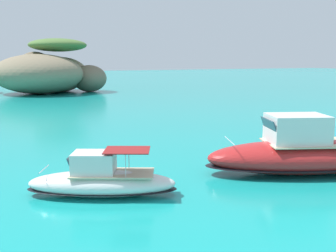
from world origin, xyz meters
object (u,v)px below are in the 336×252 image
Objects in this scene: motorboat_white at (101,181)px; channel_buoy at (304,140)px; islet_large at (49,73)px; motorboat_red at (304,154)px.

motorboat_white reaches higher than channel_buoy.
islet_large reaches higher than channel_buoy.
motorboat_red is 7.23m from channel_buoy.
channel_buoy is (15.64, 3.72, -0.32)m from motorboat_white.
motorboat_red is (2.99, -58.35, -2.52)m from islet_large.
motorboat_white is 16.08m from channel_buoy.
islet_large is 15.62× the size of channel_buoy.
motorboat_white is (-7.53, -57.02, -2.90)m from islet_large.
motorboat_white is 10.61m from motorboat_red.
islet_large is at bearing 98.65° from channel_buoy.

